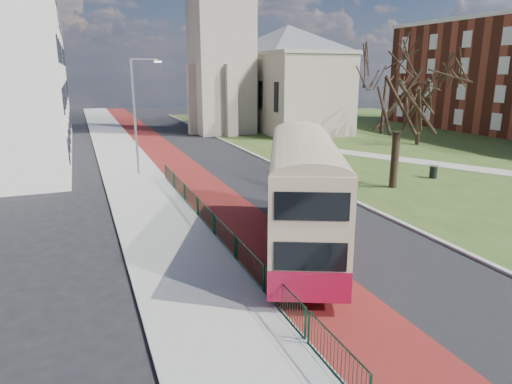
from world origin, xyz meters
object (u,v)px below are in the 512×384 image
winter_tree_far (422,88)px  litter_bin (433,172)px  streetlamp (137,111)px  bus (303,190)px  winter_tree_near (401,86)px

winter_tree_far → litter_bin: bearing=-126.1°
streetlamp → litter_bin: bearing=-24.3°
bus → litter_bin: bearing=54.4°
bus → winter_tree_far: bearing=65.9°
bus → streetlamp: bearing=129.1°
winter_tree_near → litter_bin: 7.34m
bus → winter_tree_far: 31.51m
streetlamp → winter_tree_far: 28.20m
streetlamp → winter_tree_near: winter_tree_near is taller
winter_tree_far → winter_tree_near: bearing=-134.5°
winter_tree_near → litter_bin: (4.24, 1.10, -5.89)m
winter_tree_far → litter_bin: winter_tree_far is taller
litter_bin → winter_tree_far: bearing=53.9°
streetlamp → bus: streetlamp is taller
winter_tree_far → streetlamp: bearing=-172.0°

